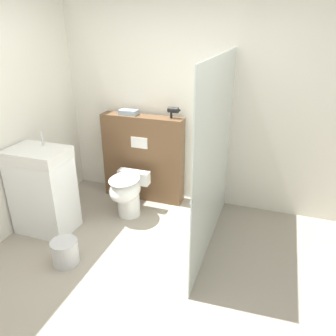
% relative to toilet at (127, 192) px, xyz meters
% --- Properties ---
extents(ground_plane, '(12.00, 12.00, 0.00)m').
position_rel_toilet_xyz_m(ground_plane, '(0.56, -1.13, -0.32)').
color(ground_plane, '#9E9384').
extents(wall_back, '(8.00, 0.06, 2.50)m').
position_rel_toilet_xyz_m(wall_back, '(0.56, 0.71, 0.93)').
color(wall_back, silver).
rests_on(wall_back, ground_plane).
extents(partition_panel, '(1.07, 0.22, 1.13)m').
position_rel_toilet_xyz_m(partition_panel, '(-0.00, 0.51, 0.24)').
color(partition_panel, brown).
rests_on(partition_panel, ground_plane).
extents(shower_glass, '(0.04, 1.74, 1.94)m').
position_rel_toilet_xyz_m(shower_glass, '(1.07, -0.19, 0.65)').
color(shower_glass, silver).
rests_on(shower_glass, ground_plane).
extents(toilet, '(0.40, 0.54, 0.53)m').
position_rel_toilet_xyz_m(toilet, '(0.00, 0.00, 0.00)').
color(toilet, white).
rests_on(toilet, ground_plane).
extents(sink_vanity, '(0.63, 0.44, 1.12)m').
position_rel_toilet_xyz_m(sink_vanity, '(-0.75, -0.55, 0.17)').
color(sink_vanity, white).
rests_on(sink_vanity, ground_plane).
extents(hair_drier, '(0.16, 0.07, 0.14)m').
position_rel_toilet_xyz_m(hair_drier, '(0.41, 0.53, 0.90)').
color(hair_drier, black).
rests_on(hair_drier, partition_panel).
extents(folded_towel, '(0.23, 0.13, 0.06)m').
position_rel_toilet_xyz_m(folded_towel, '(-0.18, 0.51, 0.84)').
color(folded_towel, '#8C9EAD').
rests_on(folded_towel, partition_panel).
extents(waste_bin, '(0.26, 0.26, 0.25)m').
position_rel_toilet_xyz_m(waste_bin, '(-0.20, -0.99, -0.20)').
color(waste_bin, silver).
rests_on(waste_bin, ground_plane).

